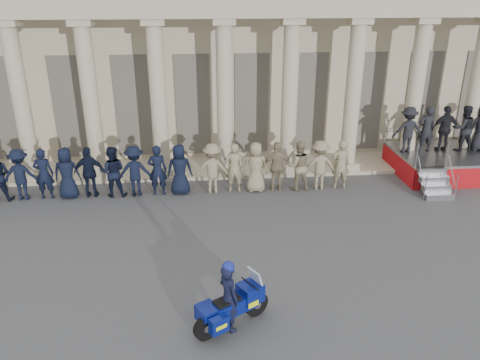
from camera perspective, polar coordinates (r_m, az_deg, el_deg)
name	(u,v)px	position (r m, az deg, el deg)	size (l,w,h in m)	color
ground	(195,289)	(12.66, -5.55, -13.11)	(90.00, 90.00, 0.00)	#424244
building	(192,46)	(25.22, -5.91, 15.90)	(40.00, 12.50, 9.00)	tan
officer_rank	(103,172)	(18.14, -16.39, 0.95)	(18.77, 0.74, 1.96)	black
reviewing_stand	(455,136)	(21.45, 24.76, 4.94)	(5.24, 4.38, 2.87)	gray
motorcycle	(233,306)	(11.12, -0.89, -15.10)	(1.81, 1.36, 1.31)	black
rider	(229,296)	(10.87, -1.40, -13.95)	(0.67, 0.74, 1.79)	black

